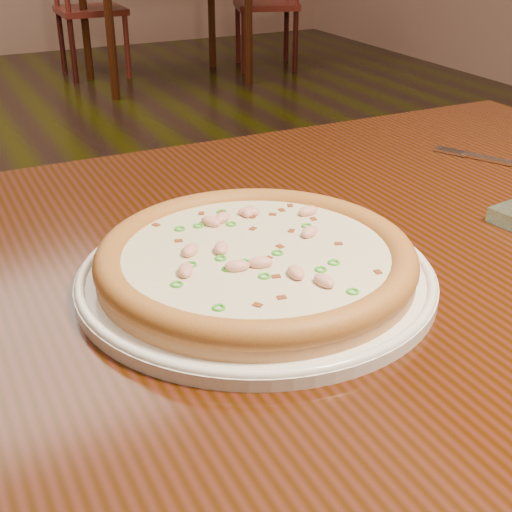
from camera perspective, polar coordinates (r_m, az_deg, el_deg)
name	(u,v)px	position (r m, az deg, el deg)	size (l,w,h in m)	color
ground	(10,412)	(1.83, -19.07, -11.73)	(9.00, 9.00, 0.00)	black
hero_table	(328,316)	(0.85, 5.77, -4.79)	(1.20, 0.80, 0.75)	black
plate	(256,275)	(0.71, 0.00, -1.54)	(0.36, 0.36, 0.02)	white
pizza	(256,259)	(0.70, -0.01, -0.21)	(0.32, 0.32, 0.03)	tan
fork	(495,160)	(1.10, 18.60, 7.29)	(0.09, 0.16, 0.00)	silver
chair_c	(82,9)	(5.11, -13.76, 18.62)	(0.43, 0.43, 0.95)	#591711
chair_d	(274,3)	(5.28, 1.44, 19.55)	(0.53, 0.53, 0.95)	#591711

